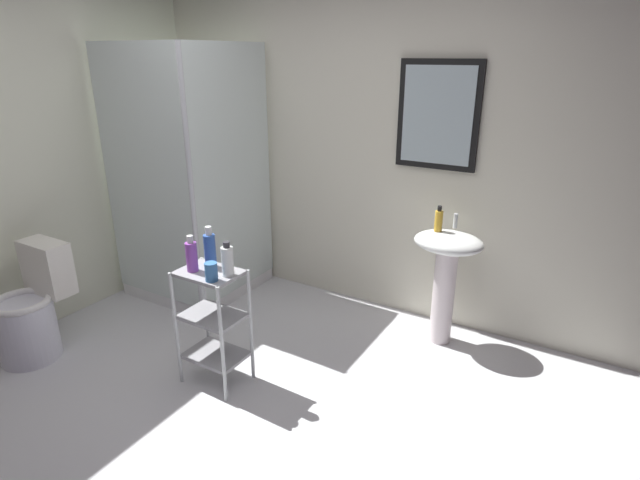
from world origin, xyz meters
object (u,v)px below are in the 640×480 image
(shower_stall, at_px, (197,241))
(toilet, at_px, (32,312))
(conditioner_bottle_purple, at_px, (192,256))
(shampoo_bottle_blue, at_px, (210,250))
(storage_cart, at_px, (213,318))
(lotion_bottle_white, at_px, (227,261))
(pedestal_sink, at_px, (446,265))
(hand_soap_bottle, at_px, (439,220))
(rinse_cup, at_px, (211,272))

(shower_stall, bearing_deg, toilet, -102.97)
(conditioner_bottle_purple, distance_m, shampoo_bottle_blue, 0.11)
(storage_cart, bearing_deg, lotion_bottle_white, 7.56)
(shampoo_bottle_blue, bearing_deg, shower_stall, 138.78)
(pedestal_sink, bearing_deg, hand_soap_bottle, 176.99)
(shampoo_bottle_blue, xyz_separation_m, rinse_cup, (0.13, -0.14, -0.06))
(hand_soap_bottle, height_order, lotion_bottle_white, hand_soap_bottle)
(hand_soap_bottle, distance_m, shampoo_bottle_blue, 1.49)
(hand_soap_bottle, xyz_separation_m, conditioner_bottle_purple, (-1.05, -1.20, -0.05))
(shower_stall, distance_m, lotion_bottle_white, 1.42)
(shower_stall, xyz_separation_m, pedestal_sink, (2.00, 0.30, 0.12))
(shower_stall, height_order, toilet, shower_stall)
(pedestal_sink, distance_m, shampoo_bottle_blue, 1.57)
(shampoo_bottle_blue, relative_size, lotion_bottle_white, 1.24)
(toilet, relative_size, shampoo_bottle_blue, 3.03)
(pedestal_sink, bearing_deg, shampoo_bottle_blue, -134.49)
(toilet, xyz_separation_m, conditioner_bottle_purple, (1.15, 0.36, 0.52))
(shower_stall, relative_size, storage_cart, 2.70)
(toilet, distance_m, conditioner_bottle_purple, 1.31)
(pedestal_sink, relative_size, conditioner_bottle_purple, 3.75)
(pedestal_sink, bearing_deg, conditioner_bottle_purple, -133.41)
(shower_stall, bearing_deg, conditioner_bottle_purple, -46.16)
(shower_stall, bearing_deg, rinse_cup, -41.99)
(shower_stall, xyz_separation_m, storage_cart, (0.95, -0.86, -0.03))
(shower_stall, relative_size, shampoo_bottle_blue, 7.99)
(rinse_cup, bearing_deg, lotion_bottle_white, 72.11)
(pedestal_sink, xyz_separation_m, storage_cart, (-1.05, -1.16, -0.14))
(storage_cart, bearing_deg, shampoo_bottle_blue, 120.15)
(storage_cart, xyz_separation_m, lotion_bottle_white, (0.13, 0.02, 0.39))
(shower_stall, bearing_deg, pedestal_sink, 8.54)
(pedestal_sink, xyz_separation_m, lotion_bottle_white, (-0.92, -1.14, 0.25))
(hand_soap_bottle, height_order, shampoo_bottle_blue, shampoo_bottle_blue)
(hand_soap_bottle, bearing_deg, storage_cart, -129.74)
(pedestal_sink, relative_size, shampoo_bottle_blue, 3.23)
(conditioner_bottle_purple, height_order, shampoo_bottle_blue, shampoo_bottle_blue)
(lotion_bottle_white, height_order, rinse_cup, lotion_bottle_white)
(shower_stall, xyz_separation_m, lotion_bottle_white, (1.08, -0.84, 0.37))
(toilet, height_order, lotion_bottle_white, lotion_bottle_white)
(conditioner_bottle_purple, bearing_deg, lotion_bottle_white, 14.58)
(toilet, distance_m, lotion_bottle_white, 1.52)
(hand_soap_bottle, xyz_separation_m, shampoo_bottle_blue, (-1.00, -1.11, -0.04))
(toilet, xyz_separation_m, storage_cart, (1.24, 0.39, 0.12))
(storage_cart, xyz_separation_m, shampoo_bottle_blue, (-0.03, 0.06, 0.41))
(pedestal_sink, height_order, rinse_cup, rinse_cup)
(shower_stall, bearing_deg, storage_cart, -42.18)
(hand_soap_bottle, bearing_deg, shower_stall, -170.99)
(hand_soap_bottle, height_order, rinse_cup, hand_soap_bottle)
(pedestal_sink, relative_size, lotion_bottle_white, 4.01)
(conditioner_bottle_purple, bearing_deg, pedestal_sink, 46.59)
(conditioner_bottle_purple, xyz_separation_m, shampoo_bottle_blue, (0.05, 0.10, 0.01))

